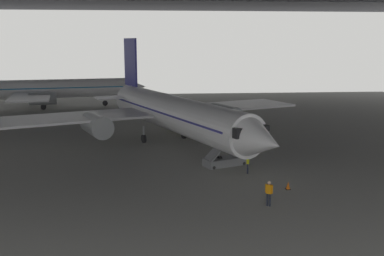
# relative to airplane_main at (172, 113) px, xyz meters

# --- Properties ---
(ground_plane) EXTENTS (110.00, 110.00, 0.00)m
(ground_plane) POSITION_rel_airplane_main_xyz_m (2.02, -5.67, -3.42)
(ground_plane) COLOR gray
(airplane_main) EXTENTS (34.34, 34.42, 11.27)m
(airplane_main) POSITION_rel_airplane_main_xyz_m (0.00, 0.00, 0.00)
(airplane_main) COLOR white
(airplane_main) RESTS_ON ground_plane
(boarding_stairs) EXTENTS (4.38, 2.86, 4.62)m
(boarding_stairs) POSITION_rel_airplane_main_xyz_m (4.29, -9.01, -2.69)
(boarding_stairs) COLOR slate
(boarding_stairs) RESTS_ON ground_plane
(crew_worker_near_nose) EXTENTS (0.44, 0.40, 1.73)m
(crew_worker_near_nose) POSITION_rel_airplane_main_xyz_m (5.43, -19.47, -2.42)
(crew_worker_near_nose) COLOR #232838
(crew_worker_near_nose) RESTS_ON ground_plane
(crew_worker_by_stairs) EXTENTS (0.29, 0.54, 1.70)m
(crew_worker_by_stairs) POSITION_rel_airplane_main_xyz_m (5.68, -11.75, -2.44)
(crew_worker_by_stairs) COLOR #232838
(crew_worker_by_stairs) RESTS_ON ground_plane
(airplane_distant) EXTENTS (30.48, 29.77, 9.83)m
(airplane_distant) POSITION_rel_airplane_main_xyz_m (-18.25, 30.10, -0.27)
(airplane_distant) COLOR white
(airplane_distant) RESTS_ON ground_plane
(traffic_cone_orange) EXTENTS (0.36, 0.36, 0.60)m
(traffic_cone_orange) POSITION_rel_airplane_main_xyz_m (7.78, -16.17, -3.12)
(traffic_cone_orange) COLOR black
(traffic_cone_orange) RESTS_ON ground_plane
(baggage_tug) EXTENTS (1.99, 2.50, 0.90)m
(baggage_tug) POSITION_rel_airplane_main_xyz_m (1.58, 7.85, -2.89)
(baggage_tug) COLOR yellow
(baggage_tug) RESTS_ON ground_plane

